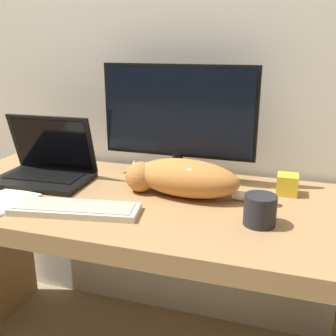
{
  "coord_description": "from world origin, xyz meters",
  "views": [
    {
      "loc": [
        0.46,
        -0.81,
        1.22
      ],
      "look_at": [
        0.11,
        0.3,
        0.84
      ],
      "focal_mm": 42.0,
      "sensor_mm": 36.0,
      "label": 1
    }
  ],
  "objects_px": {
    "monitor": "(178,122)",
    "external_keyboard": "(75,209)",
    "laptop": "(46,168)",
    "coffee_mug": "(260,210)",
    "cat": "(182,177)"
  },
  "relations": [
    {
      "from": "laptop",
      "to": "monitor",
      "type": "bearing_deg",
      "value": 15.31
    },
    {
      "from": "laptop",
      "to": "cat",
      "type": "height_order",
      "value": "laptop"
    },
    {
      "from": "laptop",
      "to": "external_keyboard",
      "type": "relative_size",
      "value": 0.85
    },
    {
      "from": "laptop",
      "to": "coffee_mug",
      "type": "relative_size",
      "value": 3.77
    },
    {
      "from": "monitor",
      "to": "external_keyboard",
      "type": "bearing_deg",
      "value": -119.87
    },
    {
      "from": "monitor",
      "to": "cat",
      "type": "xyz_separation_m",
      "value": [
        0.06,
        -0.15,
        -0.16
      ]
    },
    {
      "from": "coffee_mug",
      "to": "monitor",
      "type": "bearing_deg",
      "value": 137.64
    },
    {
      "from": "monitor",
      "to": "coffee_mug",
      "type": "bearing_deg",
      "value": -42.36
    },
    {
      "from": "laptop",
      "to": "external_keyboard",
      "type": "bearing_deg",
      "value": -44.47
    },
    {
      "from": "monitor",
      "to": "laptop",
      "type": "bearing_deg",
      "value": -162.5
    },
    {
      "from": "cat",
      "to": "monitor",
      "type": "bearing_deg",
      "value": 115.79
    },
    {
      "from": "laptop",
      "to": "coffee_mug",
      "type": "xyz_separation_m",
      "value": [
        0.8,
        -0.15,
        -0.0
      ]
    },
    {
      "from": "monitor",
      "to": "cat",
      "type": "height_order",
      "value": "monitor"
    },
    {
      "from": "cat",
      "to": "coffee_mug",
      "type": "relative_size",
      "value": 5.57
    },
    {
      "from": "laptop",
      "to": "cat",
      "type": "distance_m",
      "value": 0.53
    }
  ]
}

